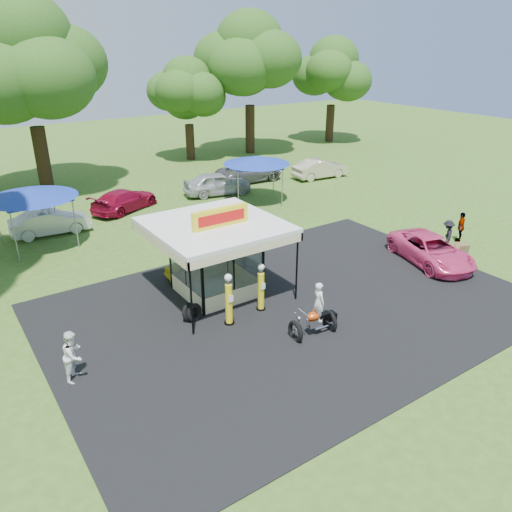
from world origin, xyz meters
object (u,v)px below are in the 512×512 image
(spectator_east_a, at_px, (447,235))
(bg_car_a, at_px, (50,222))
(spectator_west, at_px, (74,355))
(bg_car_c, at_px, (217,183))
(bg_car_b, at_px, (125,200))
(tent_west, at_px, (31,193))
(bg_car_e, at_px, (320,169))
(motorcycle, at_px, (316,314))
(gas_station_kiosk, at_px, (216,257))
(gas_pump_right, at_px, (261,288))
(gas_pump_left, at_px, (229,301))
(a_frame_sign, at_px, (461,253))
(bg_car_d, at_px, (249,172))
(pink_sedan, at_px, (431,250))
(spectator_east_b, at_px, (461,227))
(kiosk_car, at_px, (194,266))
(tent_east, at_px, (257,160))

(spectator_east_a, xyz_separation_m, bg_car_a, (-17.25, 14.66, -0.11))
(spectator_west, bearing_deg, bg_car_c, -3.66)
(bg_car_b, xyz_separation_m, tent_west, (-6.24, -3.38, 2.33))
(bg_car_c, bearing_deg, bg_car_e, -81.24)
(motorcycle, relative_size, spectator_west, 1.25)
(gas_station_kiosk, bearing_deg, spectator_east_a, -11.73)
(gas_pump_right, xyz_separation_m, bg_car_a, (-5.10, 14.39, -0.30))
(gas_pump_right, relative_size, spectator_west, 1.18)
(gas_pump_left, xyz_separation_m, tent_west, (-4.38, 13.05, 1.98))
(a_frame_sign, xyz_separation_m, bg_car_a, (-16.47, 16.13, 0.22))
(gas_pump_left, xyz_separation_m, bg_car_d, (12.92, 17.96, -0.33))
(gas_station_kiosk, xyz_separation_m, a_frame_sign, (12.14, -4.15, -1.26))
(pink_sedan, height_order, spectator_east_b, spectator_east_b)
(gas_station_kiosk, bearing_deg, bg_car_a, 109.89)
(gas_pump_left, relative_size, pink_sedan, 0.44)
(gas_pump_right, distance_m, bg_car_e, 22.55)
(bg_car_c, bearing_deg, spectator_east_b, -144.50)
(bg_car_a, bearing_deg, kiosk_car, -152.05)
(a_frame_sign, bearing_deg, motorcycle, -153.68)
(bg_car_a, height_order, bg_car_c, bg_car_c)
(spectator_east_b, distance_m, bg_car_a, 23.75)
(spectator_east_b, height_order, bg_car_b, spectator_east_b)
(bg_car_b, bearing_deg, pink_sedan, -176.00)
(bg_car_a, xyz_separation_m, bg_car_d, (16.30, 3.34, 0.01))
(spectator_east_a, bearing_deg, gas_station_kiosk, -47.83)
(spectator_west, height_order, bg_car_b, spectator_west)
(gas_pump_right, relative_size, spectator_east_a, 1.28)
(bg_car_b, bearing_deg, spectator_east_b, -165.49)
(kiosk_car, height_order, tent_east, tent_east)
(spectator_east_b, bearing_deg, bg_car_a, -67.66)
(bg_car_e, bearing_deg, bg_car_c, 91.90)
(kiosk_car, height_order, bg_car_a, bg_car_a)
(kiosk_car, bearing_deg, bg_car_e, -58.40)
(gas_pump_right, distance_m, bg_car_a, 15.27)
(motorcycle, relative_size, spectator_east_b, 1.33)
(gas_pump_right, distance_m, a_frame_sign, 11.52)
(motorcycle, distance_m, bg_car_b, 18.96)
(kiosk_car, xyz_separation_m, bg_car_b, (0.90, 11.59, 0.24))
(spectator_east_a, relative_size, tent_east, 0.36)
(gas_pump_right, xyz_separation_m, spectator_east_a, (12.15, -0.27, -0.19))
(pink_sedan, bearing_deg, tent_east, 111.61)
(motorcycle, distance_m, pink_sedan, 9.47)
(gas_station_kiosk, height_order, a_frame_sign, gas_station_kiosk)
(a_frame_sign, height_order, bg_car_b, bg_car_b)
(spectator_east_a, bearing_deg, pink_sedan, -19.70)
(spectator_east_a, bearing_deg, tent_east, -111.09)
(gas_pump_right, xyz_separation_m, bg_car_c, (7.14, 15.89, -0.19))
(gas_station_kiosk, bearing_deg, kiosk_car, 90.00)
(pink_sedan, height_order, bg_car_e, bg_car_e)
(gas_pump_right, bearing_deg, motorcycle, -75.58)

